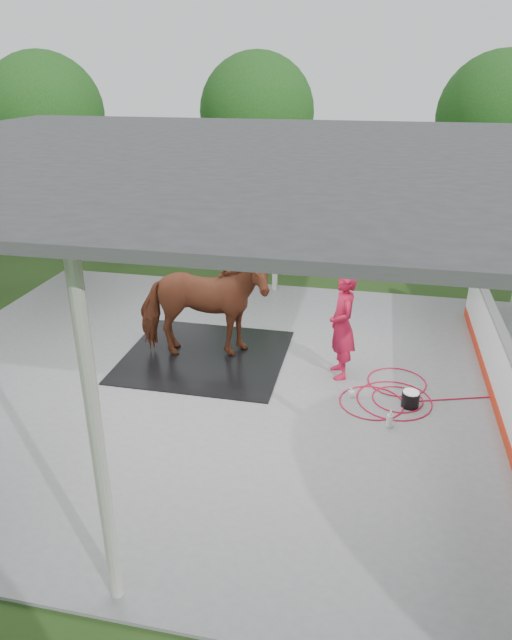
% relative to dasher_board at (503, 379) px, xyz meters
% --- Properties ---
extents(ground, '(100.00, 100.00, 0.00)m').
position_rel_dasher_board_xyz_m(ground, '(-4.60, 0.00, -0.59)').
color(ground, '#1E3814').
extents(concrete_slab, '(12.00, 10.00, 0.05)m').
position_rel_dasher_board_xyz_m(concrete_slab, '(-4.60, 0.00, -0.57)').
color(concrete_slab, slate).
rests_on(concrete_slab, ground).
extents(pavilion_structure, '(12.60, 10.60, 4.05)m').
position_rel_dasher_board_xyz_m(pavilion_structure, '(-4.60, -0.00, 3.37)').
color(pavilion_structure, beige).
rests_on(pavilion_structure, ground).
extents(dasher_board, '(0.16, 8.00, 1.15)m').
position_rel_dasher_board_xyz_m(dasher_board, '(0.00, 0.00, 0.00)').
color(dasher_board, red).
rests_on(dasher_board, concrete_slab).
extents(tree_belt, '(28.00, 28.00, 5.80)m').
position_rel_dasher_board_xyz_m(tree_belt, '(-4.30, 0.90, 3.20)').
color(tree_belt, '#382314').
rests_on(tree_belt, ground).
extents(rubber_mat, '(3.07, 2.88, 0.02)m').
position_rel_dasher_board_xyz_m(rubber_mat, '(-5.26, 0.76, -0.53)').
color(rubber_mat, black).
rests_on(rubber_mat, concrete_slab).
extents(horse, '(2.65, 1.62, 2.09)m').
position_rel_dasher_board_xyz_m(horse, '(-5.26, 0.76, 0.52)').
color(horse, brown).
rests_on(horse, rubber_mat).
extents(handler, '(0.68, 0.84, 2.00)m').
position_rel_dasher_board_xyz_m(handler, '(-2.65, 0.59, 0.46)').
color(handler, '#B41333').
rests_on(handler, concrete_slab).
extents(wash_bucket, '(0.29, 0.29, 0.27)m').
position_rel_dasher_board_xyz_m(wash_bucket, '(-1.42, -0.24, -0.40)').
color(wash_bucket, black).
rests_on(wash_bucket, concrete_slab).
extents(soap_bottle_a, '(0.13, 0.13, 0.29)m').
position_rel_dasher_board_xyz_m(soap_bottle_a, '(-1.75, -0.92, -0.40)').
color(soap_bottle_a, silver).
rests_on(soap_bottle_a, concrete_slab).
extents(soap_bottle_b, '(0.11, 0.11, 0.18)m').
position_rel_dasher_board_xyz_m(soap_bottle_b, '(-2.39, -0.15, -0.45)').
color(soap_bottle_b, '#338CD8').
rests_on(soap_bottle_b, concrete_slab).
extents(hose_coil, '(2.75, 1.86, 0.02)m').
position_rel_dasher_board_xyz_m(hose_coil, '(-1.73, -0.00, -0.53)').
color(hose_coil, '#B80D2B').
rests_on(hose_coil, concrete_slab).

